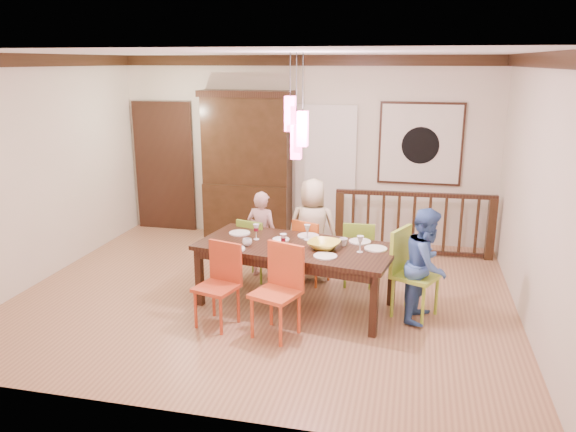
% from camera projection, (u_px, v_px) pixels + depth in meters
% --- Properties ---
extents(floor, '(6.00, 6.00, 0.00)m').
position_uv_depth(floor, '(264.00, 295.00, 6.98)').
color(floor, '#9C6A4B').
rests_on(floor, ground).
extents(ceiling, '(6.00, 6.00, 0.00)m').
position_uv_depth(ceiling, '(261.00, 53.00, 6.21)').
color(ceiling, white).
rests_on(ceiling, wall_back).
extents(wall_back, '(6.00, 0.00, 6.00)m').
position_uv_depth(wall_back, '(304.00, 149.00, 8.95)').
color(wall_back, beige).
rests_on(wall_back, floor).
extents(wall_left, '(0.00, 5.00, 5.00)m').
position_uv_depth(wall_left, '(39.00, 170.00, 7.24)').
color(wall_left, beige).
rests_on(wall_left, floor).
extents(wall_right, '(0.00, 5.00, 5.00)m').
position_uv_depth(wall_right, '(535.00, 194.00, 5.96)').
color(wall_right, beige).
rests_on(wall_right, floor).
extents(crown_molding, '(6.00, 5.00, 0.16)m').
position_uv_depth(crown_molding, '(261.00, 60.00, 6.23)').
color(crown_molding, black).
rests_on(crown_molding, wall_back).
extents(panel_door, '(1.04, 0.07, 2.24)m').
position_uv_depth(panel_door, '(165.00, 168.00, 9.52)').
color(panel_door, black).
rests_on(panel_door, wall_back).
extents(white_doorway, '(0.97, 0.05, 2.22)m').
position_uv_depth(white_doorway, '(325.00, 175.00, 8.95)').
color(white_doorway, silver).
rests_on(white_doorway, wall_back).
extents(painting, '(1.25, 0.06, 1.25)m').
position_uv_depth(painting, '(420.00, 144.00, 8.49)').
color(painting, black).
rests_on(painting, wall_back).
extents(pendant_cluster, '(0.27, 0.21, 1.14)m').
position_uv_depth(pendant_cluster, '(296.00, 127.00, 6.15)').
color(pendant_cluster, '#FE4C98').
rests_on(pendant_cluster, ceiling).
extents(dining_table, '(2.40, 1.39, 0.75)m').
position_uv_depth(dining_table, '(296.00, 251.00, 6.53)').
color(dining_table, black).
rests_on(dining_table, floor).
extents(chair_far_left, '(0.46, 0.46, 0.84)m').
position_uv_depth(chair_far_left, '(257.00, 244.00, 7.39)').
color(chair_far_left, olive).
rests_on(chair_far_left, floor).
extents(chair_far_mid, '(0.51, 0.51, 0.86)m').
position_uv_depth(chair_far_mid, '(312.00, 246.00, 7.28)').
color(chair_far_mid, '#CB541B').
rests_on(chair_far_mid, floor).
extents(chair_far_right, '(0.41, 0.41, 0.87)m').
position_uv_depth(chair_far_right, '(359.00, 248.00, 7.19)').
color(chair_far_right, olive).
rests_on(chair_far_right, floor).
extents(chair_near_left, '(0.51, 0.51, 0.91)m').
position_uv_depth(chair_near_left, '(216.00, 281.00, 6.05)').
color(chair_near_left, '#BB3F20').
rests_on(chair_near_left, floor).
extents(chair_near_mid, '(0.56, 0.56, 0.97)m').
position_uv_depth(chair_near_mid, '(275.00, 286.00, 5.81)').
color(chair_near_mid, '#D74F26').
rests_on(chair_near_mid, floor).
extents(chair_end_right, '(0.60, 0.60, 1.01)m').
position_uv_depth(chair_end_right, '(416.00, 268.00, 6.26)').
color(chair_end_right, '#A6CB36').
rests_on(chair_end_right, floor).
extents(china_hutch, '(1.50, 0.46, 2.37)m').
position_uv_depth(china_hutch, '(247.00, 165.00, 9.02)').
color(china_hutch, black).
rests_on(china_hutch, floor).
extents(balustrade, '(2.32, 0.18, 0.96)m').
position_uv_depth(balustrade, '(414.00, 223.00, 8.31)').
color(balustrade, black).
rests_on(balustrade, floor).
extents(person_far_left, '(0.47, 0.35, 1.17)m').
position_uv_depth(person_far_left, '(262.00, 234.00, 7.46)').
color(person_far_left, beige).
rests_on(person_far_left, floor).
extents(person_far_mid, '(0.69, 0.47, 1.36)m').
position_uv_depth(person_far_mid, '(313.00, 230.00, 7.34)').
color(person_far_mid, '#C1B592').
rests_on(person_far_mid, floor).
extents(person_end_right, '(0.62, 0.72, 1.28)m').
position_uv_depth(person_end_right, '(426.00, 265.00, 6.18)').
color(person_end_right, '#4168B6').
rests_on(person_end_right, floor).
extents(serving_bowl, '(0.42, 0.42, 0.09)m').
position_uv_depth(serving_bowl, '(324.00, 245.00, 6.37)').
color(serving_bowl, gold).
rests_on(serving_bowl, dining_table).
extents(small_bowl, '(0.23, 0.23, 0.06)m').
position_uv_depth(small_bowl, '(281.00, 241.00, 6.53)').
color(small_bowl, white).
rests_on(small_bowl, dining_table).
extents(cup_left, '(0.13, 0.13, 0.09)m').
position_uv_depth(cup_left, '(247.00, 242.00, 6.47)').
color(cup_left, silver).
rests_on(cup_left, dining_table).
extents(cup_right, '(0.11, 0.11, 0.09)m').
position_uv_depth(cup_right, '(343.00, 242.00, 6.46)').
color(cup_right, silver).
rests_on(cup_right, dining_table).
extents(plate_far_left, '(0.26, 0.26, 0.01)m').
position_uv_depth(plate_far_left, '(240.00, 233.00, 6.93)').
color(plate_far_left, white).
rests_on(plate_far_left, dining_table).
extents(plate_far_mid, '(0.26, 0.26, 0.01)m').
position_uv_depth(plate_far_mid, '(308.00, 236.00, 6.82)').
color(plate_far_mid, white).
rests_on(plate_far_mid, dining_table).
extents(plate_far_right, '(0.26, 0.26, 0.01)m').
position_uv_depth(plate_far_right, '(360.00, 241.00, 6.61)').
color(plate_far_right, white).
rests_on(plate_far_right, dining_table).
extents(plate_near_left, '(0.26, 0.26, 0.01)m').
position_uv_depth(plate_near_left, '(234.00, 249.00, 6.35)').
color(plate_near_left, white).
rests_on(plate_near_left, dining_table).
extents(plate_near_mid, '(0.26, 0.26, 0.01)m').
position_uv_depth(plate_near_mid, '(325.00, 256.00, 6.11)').
color(plate_near_mid, white).
rests_on(plate_near_mid, dining_table).
extents(plate_end_right, '(0.26, 0.26, 0.01)m').
position_uv_depth(plate_end_right, '(376.00, 249.00, 6.36)').
color(plate_end_right, white).
rests_on(plate_end_right, dining_table).
extents(wine_glass_a, '(0.08, 0.08, 0.19)m').
position_uv_depth(wine_glass_a, '(256.00, 232.00, 6.68)').
color(wine_glass_a, '#590C19').
rests_on(wine_glass_a, dining_table).
extents(wine_glass_b, '(0.08, 0.08, 0.19)m').
position_uv_depth(wine_glass_b, '(307.00, 232.00, 6.66)').
color(wine_glass_b, silver).
rests_on(wine_glass_b, dining_table).
extents(wine_glass_c, '(0.08, 0.08, 0.19)m').
position_uv_depth(wine_glass_c, '(283.00, 242.00, 6.31)').
color(wine_glass_c, '#590C19').
rests_on(wine_glass_c, dining_table).
extents(wine_glass_d, '(0.08, 0.08, 0.19)m').
position_uv_depth(wine_glass_d, '(360.00, 244.00, 6.23)').
color(wine_glass_d, silver).
rests_on(wine_glass_d, dining_table).
extents(napkin, '(0.18, 0.14, 0.01)m').
position_uv_depth(napkin, '(282.00, 255.00, 6.14)').
color(napkin, '#D83359').
rests_on(napkin, dining_table).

